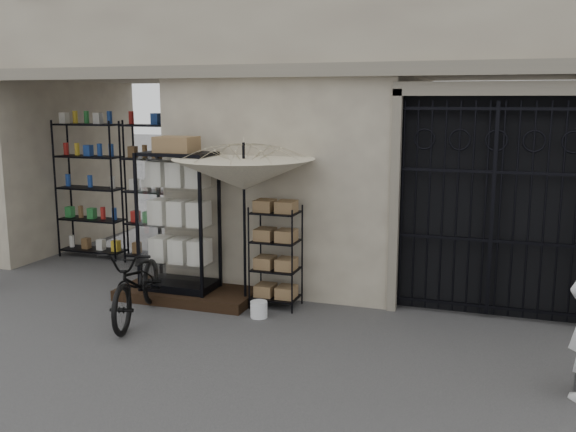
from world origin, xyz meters
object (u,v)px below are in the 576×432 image
at_px(wire_rack, 276,258).
at_px(market_umbrella, 244,166).
at_px(white_bucket, 259,309).
at_px(bicycle, 139,318).
at_px(display_cabinet, 179,229).

distance_m(wire_rack, market_umbrella, 1.35).
bearing_deg(market_umbrella, wire_rack, 20.69).
relative_size(market_umbrella, white_bucket, 12.04).
bearing_deg(bicycle, market_umbrella, 23.28).
xyz_separation_m(display_cabinet, market_umbrella, (1.03, -0.03, 0.94)).
bearing_deg(wire_rack, bicycle, -153.79).
distance_m(display_cabinet, market_umbrella, 1.40).
distance_m(display_cabinet, wire_rack, 1.48).
height_order(wire_rack, bicycle, wire_rack).
relative_size(display_cabinet, market_umbrella, 0.78).
xyz_separation_m(market_umbrella, white_bucket, (0.35, -0.36, -1.87)).
height_order(market_umbrella, white_bucket, market_umbrella).
xyz_separation_m(display_cabinet, white_bucket, (1.38, -0.39, -0.93)).
height_order(display_cabinet, bicycle, display_cabinet).
xyz_separation_m(wire_rack, white_bucket, (-0.06, -0.51, -0.59)).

